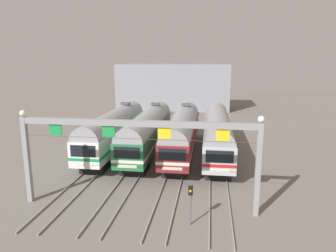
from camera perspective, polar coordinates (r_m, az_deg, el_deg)
ground_plane at (r=35.91m, az=-0.58°, el=-4.99°), size 160.00×160.00×0.00m
track_bed at (r=52.27m, az=2.13°, el=0.53°), size 13.27×70.00×0.15m
commuter_train_white at (r=36.52m, az=-9.76°, el=-0.51°), size 2.88×18.06×5.05m
commuter_train_green at (r=35.55m, az=-3.72°, el=-0.71°), size 2.88×18.06×5.05m
commuter_train_maroon at (r=34.99m, az=2.58°, el=-0.90°), size 2.88×18.06×5.05m
commuter_train_stainless at (r=34.87m, az=9.01°, el=-1.09°), size 2.88×18.06×4.77m
catenary_gantry at (r=21.76m, az=-5.79°, el=-2.49°), size 17.00×0.44×6.97m
yard_signal_mast at (r=20.52m, az=4.11°, el=-12.79°), size 0.28×0.35×2.75m
maintenance_building at (r=68.35m, az=1.11°, el=7.20°), size 23.42×10.00×9.45m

